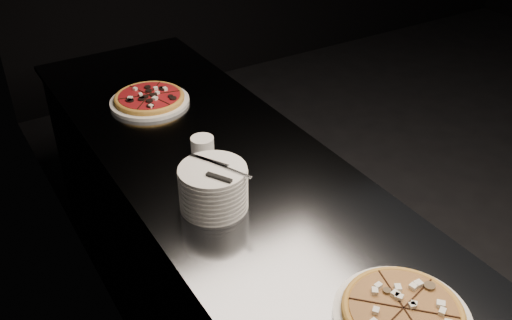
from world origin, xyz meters
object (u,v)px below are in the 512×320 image
plate_stack (213,188)px  ramekin (202,146)px  counter (230,261)px  pizza_mushroom (403,313)px  pizza_tomato (150,99)px  cutlery (217,169)px

plate_stack → ramekin: (0.11, 0.29, -0.03)m
counter → plate_stack: plate_stack is taller
pizza_mushroom → pizza_tomato: pizza_mushroom is taller
counter → pizza_mushroom: size_ratio=6.59×
plate_stack → cutlery: (0.01, -0.02, 0.07)m
cutlery → pizza_mushroom: bearing=-104.7°
pizza_tomato → ramekin: ramekin is taller
pizza_tomato → plate_stack: size_ratio=1.67×
pizza_tomato → ramekin: (0.00, -0.48, 0.02)m
pizza_mushroom → plate_stack: plate_stack is taller
counter → cutlery: (-0.14, -0.21, 0.60)m
pizza_mushroom → pizza_tomato: bearing=93.1°
counter → pizza_tomato: size_ratio=6.91×
pizza_tomato → plate_stack: (-0.10, -0.77, 0.05)m
pizza_mushroom → ramekin: 0.94m
ramekin → plate_stack: bearing=-110.4°
counter → pizza_mushroom: 0.97m
plate_stack → ramekin: bearing=69.6°
counter → plate_stack: bearing=-128.0°
ramekin → pizza_tomato: bearing=90.4°
counter → cutlery: 0.65m
counter → cutlery: size_ratio=11.02×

